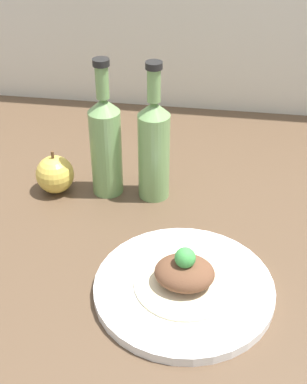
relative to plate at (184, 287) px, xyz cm
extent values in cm
cube|color=brown|center=(-8.81, 14.78, -3.06)|extent=(180.00, 110.00, 4.00)
cylinder|color=white|center=(0.00, 0.00, -0.23)|extent=(28.52, 28.52, 1.66)
torus|color=white|center=(0.00, 0.00, 0.35)|extent=(27.40, 27.40, 1.16)
cylinder|color=beige|center=(0.00, 0.00, 0.80)|extent=(15.82, 15.82, 0.40)
ellipsoid|color=brown|center=(0.00, 0.00, 3.11)|extent=(9.42, 8.00, 4.22)
sphere|color=green|center=(0.00, 0.00, 6.20)|extent=(3.26, 3.26, 3.26)
cylinder|color=#729E5B|center=(-18.17, 26.21, 7.73)|extent=(6.12, 6.12, 17.58)
cone|color=#729E5B|center=(-18.17, 26.21, 17.90)|extent=(6.12, 6.12, 2.75)
cylinder|color=#729E5B|center=(-18.17, 26.21, 22.35)|extent=(2.45, 2.45, 6.15)
cylinder|color=black|center=(-18.17, 26.21, 26.03)|extent=(3.06, 3.06, 1.20)
cylinder|color=#729E5B|center=(-9.31, 26.21, 7.73)|extent=(6.12, 6.12, 17.58)
cone|color=#729E5B|center=(-9.31, 26.21, 17.90)|extent=(6.12, 6.12, 2.75)
cylinder|color=#729E5B|center=(-9.31, 26.21, 22.35)|extent=(2.45, 2.45, 6.15)
cylinder|color=black|center=(-9.31, 26.21, 26.03)|extent=(3.06, 3.06, 1.20)
sphere|color=gold|center=(-28.51, 24.62, 2.76)|extent=(7.64, 7.64, 7.64)
cylinder|color=brown|center=(-28.51, 24.62, 7.18)|extent=(0.61, 0.61, 1.72)
camera|label=1|loc=(4.48, -60.82, 60.34)|focal=50.00mm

